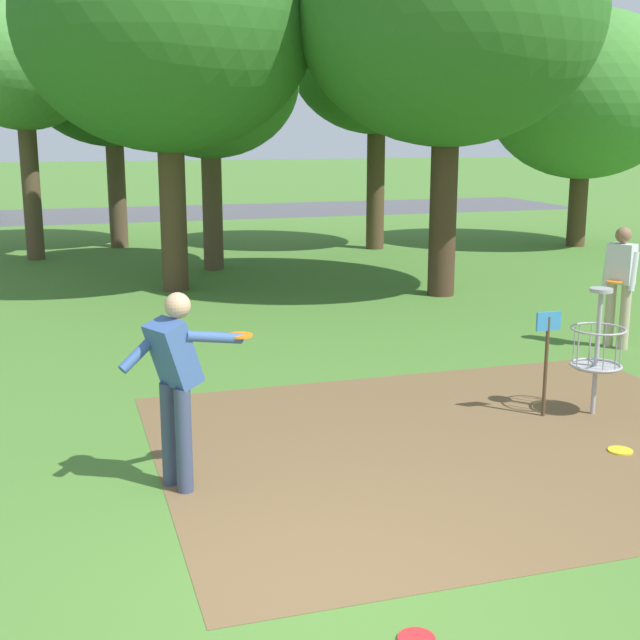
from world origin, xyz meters
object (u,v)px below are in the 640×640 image
tree_mid_left (449,15)px  tree_mid_right (585,95)px  frisbee_near_basket (620,451)px  player_throwing (176,378)px  player_foreground_watching (620,280)px  tree_near_right (209,82)px  tree_far_center (111,70)px  tree_far_left (377,59)px  disc_golf_basket (592,347)px  tree_mid_center (22,68)px  tree_far_right (166,23)px  frisbee_far_left (417,639)px

tree_mid_left → tree_mid_right: (6.31, 5.17, -1.10)m
frisbee_near_basket → player_throwing: bearing=174.3°
player_foreground_watching → tree_mid_right: (5.62, 9.49, 2.90)m
tree_near_right → frisbee_near_basket: bearing=-81.5°
frisbee_near_basket → tree_near_right: size_ratio=0.04×
tree_far_center → player_throwing: bearing=-92.4°
frisbee_near_basket → tree_far_left: size_ratio=0.04×
disc_golf_basket → tree_mid_right: size_ratio=0.23×
disc_golf_basket → tree_far_left: 13.79m
player_throwing → tree_mid_center: tree_mid_center is taller
player_throwing → disc_golf_basket: bearing=8.0°
frisbee_near_basket → tree_far_right: (-2.92, 9.70, 4.87)m
player_foreground_watching → tree_mid_left: size_ratio=0.24×
disc_golf_basket → player_foreground_watching: player_foreground_watching is taller
tree_far_right → frisbee_near_basket: bearing=-73.2°
tree_far_center → tree_mid_right: bearing=-16.3°
tree_mid_right → tree_far_left: size_ratio=0.91×
frisbee_near_basket → tree_far_center: tree_far_center is taller
player_foreground_watching → tree_far_right: tree_far_right is taller
disc_golf_basket → tree_far_right: (-3.27, 8.65, 4.12)m
tree_mid_left → disc_golf_basket: bearing=-101.7°
frisbee_near_basket → tree_mid_right: tree_mid_right is taller
frisbee_far_left → tree_mid_right: tree_mid_right is taller
player_foreground_watching → tree_near_right: size_ratio=0.30×
tree_near_right → tree_far_left: 5.07m
tree_mid_center → tree_far_left: size_ratio=0.88×
tree_mid_left → tree_mid_right: bearing=39.3°
player_throwing → tree_far_right: tree_far_right is taller
tree_mid_right → tree_far_right: bearing=-163.6°
player_throwing → tree_near_right: bearing=78.3°
tree_far_center → tree_mid_left: bearing=-58.6°
player_foreground_watching → tree_near_right: (-4.19, 8.51, 3.02)m
frisbee_near_basket → tree_near_right: bearing=98.5°
tree_mid_left → tree_far_center: size_ratio=1.13×
tree_mid_left → tree_near_right: bearing=129.9°
tree_far_left → tree_far_center: bearing=160.0°
frisbee_near_basket → tree_far_right: tree_far_right is taller
player_throwing → tree_far_center: size_ratio=0.27×
disc_golf_basket → tree_mid_left: (1.39, 6.70, 4.21)m
tree_far_center → frisbee_near_basket: bearing=-77.9°
tree_mid_left → tree_far_center: tree_mid_left is taller
disc_golf_basket → tree_far_center: tree_far_center is taller
disc_golf_basket → tree_far_right: tree_far_right is taller
player_foreground_watching → tree_mid_left: (-0.69, 4.32, 4.00)m
tree_mid_right → disc_golf_basket: bearing=-122.9°
disc_golf_basket → tree_far_center: bearing=104.1°
disc_golf_basket → tree_mid_center: size_ratio=0.24×
frisbee_near_basket → tree_far_center: bearing=102.1°
tree_mid_left → tree_mid_center: tree_mid_left is taller
disc_golf_basket → player_foreground_watching: size_ratio=0.81×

